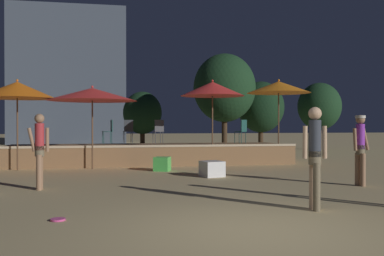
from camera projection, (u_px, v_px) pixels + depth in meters
name	position (u px, v px, depth m)	size (l,w,h in m)	color
ground_plane	(255.00, 231.00, 6.08)	(120.00, 120.00, 0.00)	tan
wooden_deck	(148.00, 154.00, 16.62)	(10.77, 3.20, 0.78)	olive
patio_umbrella_0	(92.00, 94.00, 14.39)	(2.99, 2.99, 2.81)	brown
patio_umbrella_1	(17.00, 90.00, 13.91)	(2.47, 2.47, 2.98)	brown
patio_umbrella_2	(279.00, 87.00, 16.09)	(2.38, 2.38, 3.21)	brown
patio_umbrella_3	(212.00, 89.00, 15.53)	(2.33, 2.33, 3.13)	brown
cube_seat_1	(162.00, 164.00, 13.84)	(0.62, 0.62, 0.45)	#4CC651
cube_seat_2	(212.00, 169.00, 12.33)	(0.71, 0.71, 0.45)	white
person_0	(360.00, 146.00, 10.49)	(0.51, 0.30, 1.74)	#997051
person_2	(40.00, 148.00, 9.90)	(0.49, 0.30, 1.76)	#997051
person_3	(315.00, 153.00, 7.55)	(0.45, 0.31, 1.83)	tan
bistro_chair_0	(128.00, 129.00, 16.83)	(0.41, 0.41, 0.90)	#2D3338
bistro_chair_1	(159.00, 129.00, 16.29)	(0.42, 0.42, 0.90)	#47474C
bistro_chair_2	(110.00, 129.00, 16.33)	(0.41, 0.41, 0.90)	#1E4C47
bistro_chair_3	(242.00, 129.00, 16.30)	(0.48, 0.48, 0.90)	#1E4C47
frisbee_disc	(58.00, 220.00, 6.74)	(0.23, 0.23, 0.03)	#E54C99
background_tree_0	(319.00, 107.00, 25.10)	(2.52, 2.52, 3.93)	#3D2B1C
background_tree_1	(142.00, 113.00, 25.31)	(2.29, 2.29, 3.43)	#3D2B1C
background_tree_2	(224.00, 88.00, 21.88)	(3.18, 3.18, 5.11)	#3D2B1C
background_tree_3	(261.00, 107.00, 23.71)	(2.57, 2.57, 3.87)	#3D2B1C
distant_building	(69.00, 76.00, 32.96)	(8.60, 3.41, 10.37)	#4C5666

